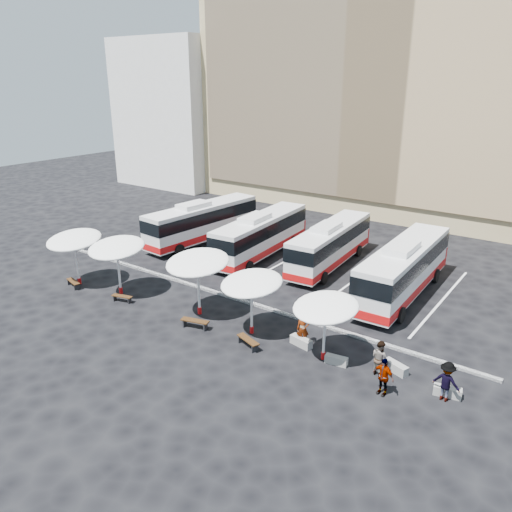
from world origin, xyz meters
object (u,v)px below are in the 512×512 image
Objects in this scene: conc_bench_1 at (336,360)px; sunshade_4 at (326,307)px; sunshade_0 at (74,240)px; passenger_0 at (303,329)px; sunshade_1 at (117,248)px; bus_3 at (404,268)px; passenger_2 at (383,377)px; wood_bench_3 at (248,341)px; bus_1 at (261,234)px; conc_bench_3 at (447,392)px; bus_0 at (203,221)px; wood_bench_0 at (73,282)px; sunshade_2 at (198,263)px; conc_bench_2 at (396,367)px; sunshade_3 at (252,283)px; wood_bench_2 at (195,322)px; wood_bench_1 at (122,297)px; conc_bench_0 at (301,342)px; bus_2 at (330,243)px; passenger_1 at (380,358)px; passenger_3 at (447,381)px.

sunshade_4 is at bearing 176.95° from conc_bench_1.
sunshade_0 reaches higher than passenger_0.
sunshade_1 is 2.39× the size of passenger_0.
bus_3 reaches higher than passenger_2.
wood_bench_3 is at bearing -164.82° from conc_bench_1.
conc_bench_3 is at bearing -34.93° from bus_1.
bus_0 is 12.77m from wood_bench_0.
sunshade_2 reaches higher than conc_bench_2.
wood_bench_3 reaches higher than conc_bench_2.
sunshade_3 is at bearing -176.44° from passenger_2.
passenger_0 reaches higher than wood_bench_2.
passenger_0 is (-7.63, 0.21, 0.68)m from conc_bench_3.
wood_bench_1 is 12.20m from conc_bench_0.
sunshade_1 is at bearing -128.61° from bus_2.
sunshade_0 is 19.33m from conc_bench_1.
passenger_3 reaches higher than passenger_1.
passenger_0 is 7.62m from passenger_3.
conc_bench_3 is at bearing 1.17° from sunshade_2.
bus_0 is at bearing 147.05° from conc_bench_0.
wood_bench_0 is at bearing -122.17° from bus_1.
wood_bench_2 is at bearing -126.41° from bus_3.
sunshade_2 is 5.74m from wood_bench_3.
wood_bench_2 reaches higher than conc_bench_2.
conc_bench_1 is 2.22m from passenger_1.
wood_bench_2 is (3.98, -12.17, -1.42)m from bus_1.
passenger_0 is (16.69, 1.89, -2.29)m from sunshade_0.
conc_bench_3 is 0.66× the size of passenger_1.
bus_3 is 13.31m from sunshade_2.
conc_bench_1 is 5.28m from conc_bench_3.
conc_bench_1 is (15.49, 0.55, -2.97)m from sunshade_1.
wood_bench_3 is at bearing -166.72° from passenger_2.
wood_bench_3 is at bearing -161.41° from sunshade_4.
bus_1 reaches higher than conc_bench_3.
passenger_3 is (24.13, 1.91, 0.59)m from wood_bench_0.
bus_2 is 2.58× the size of sunshade_3.
sunshade_3 is at bearing 7.81° from wood_bench_0.
wood_bench_3 is 7.36m from passenger_2.
conc_bench_2 is 5.08m from passenger_0.
passenger_3 is at bearing 1.31° from sunshade_4.
bus_3 reaches higher than wood_bench_2.
conc_bench_2 is (2.65, 1.06, 0.02)m from conc_bench_1.
bus_0 is 18.04m from bus_3.
bus_3 is 22.02m from wood_bench_0.
passenger_2 is at bearing -17.03° from sunshade_4.
sunshade_1 reaches higher than wood_bench_0.
conc_bench_0 is (2.97, 0.39, -2.77)m from sunshade_3.
wood_bench_1 is 6.14m from wood_bench_2.
conc_bench_1 is at bearing -25.61° from bus_0.
wood_bench_0 is at bearing -160.87° from sunshade_1.
sunshade_4 is at bearing 18.59° from wood_bench_3.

